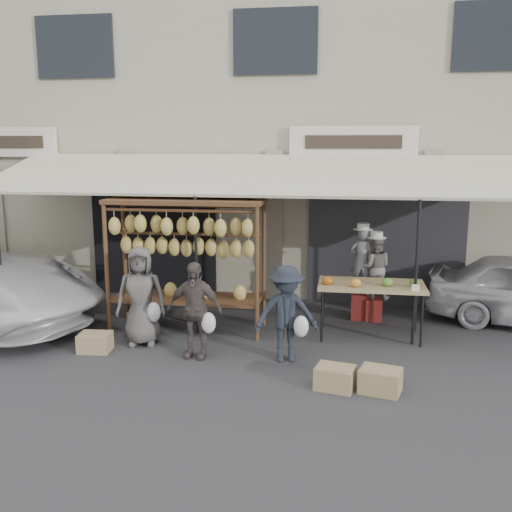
{
  "coord_description": "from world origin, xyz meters",
  "views": [
    {
      "loc": [
        1.35,
        -7.72,
        3.15
      ],
      "look_at": [
        -0.05,
        1.4,
        1.3
      ],
      "focal_mm": 40.0,
      "sensor_mm": 36.0,
      "label": 1
    }
  ],
  "objects": [
    {
      "name": "ground_plane",
      "position": [
        0.0,
        0.0,
        0.0
      ],
      "size": [
        90.0,
        90.0,
        0.0
      ],
      "primitive_type": "plane",
      "color": "#2D2D30"
    },
    {
      "name": "shophouse",
      "position": [
        -0.0,
        6.5,
        3.65
      ],
      "size": [
        24.0,
        6.15,
        7.3
      ],
      "color": "#A39D8D",
      "rests_on": "ground_plane"
    },
    {
      "name": "awning",
      "position": [
        0.01,
        2.28,
        2.57
      ],
      "size": [
        10.0,
        2.35,
        2.92
      ],
      "color": "beige",
      "rests_on": "ground_plane"
    },
    {
      "name": "banana_rack",
      "position": [
        -1.21,
        1.28,
        1.57
      ],
      "size": [
        2.6,
        0.9,
        2.24
      ],
      "color": "#4A311B",
      "rests_on": "ground_plane"
    },
    {
      "name": "produce_table",
      "position": [
        1.84,
        1.37,
        0.86
      ],
      "size": [
        1.7,
        0.9,
        1.04
      ],
      "color": "#9E8A56",
      "rests_on": "ground_plane"
    },
    {
      "name": "vendor_left",
      "position": [
        1.71,
        2.39,
        1.07
      ],
      "size": [
        0.48,
        0.35,
        1.21
      ],
      "primitive_type": "imported",
      "rotation": [
        0.0,
        0.0,
        2.99
      ],
      "color": "gray",
      "rests_on": "stool_left"
    },
    {
      "name": "vendor_right",
      "position": [
        1.95,
        2.32,
        0.97
      ],
      "size": [
        0.56,
        0.44,
        1.13
      ],
      "primitive_type": "imported",
      "rotation": [
        0.0,
        0.0,
        3.13
      ],
      "color": "gray",
      "rests_on": "stool_right"
    },
    {
      "name": "customer_left",
      "position": [
        -1.74,
        0.52,
        0.78
      ],
      "size": [
        0.84,
        0.63,
        1.57
      ],
      "primitive_type": "imported",
      "rotation": [
        0.0,
        0.0,
        0.18
      ],
      "color": "#54514E",
      "rests_on": "ground_plane"
    },
    {
      "name": "customer_mid",
      "position": [
        -0.77,
        0.12,
        0.72
      ],
      "size": [
        0.88,
        0.43,
        1.45
      ],
      "primitive_type": "imported",
      "rotation": [
        0.0,
        0.0,
        -0.1
      ],
      "color": "#504744",
      "rests_on": "ground_plane"
    },
    {
      "name": "customer_right",
      "position": [
        0.59,
        0.16,
        0.71
      ],
      "size": [
        1.02,
        0.74,
        1.42
      ],
      "primitive_type": "imported",
      "rotation": [
        0.0,
        0.0,
        0.25
      ],
      "color": "#20262F",
      "rests_on": "ground_plane"
    },
    {
      "name": "stool_left",
      "position": [
        1.71,
        2.39,
        0.23
      ],
      "size": [
        0.41,
        0.41,
        0.46
      ],
      "primitive_type": "cube",
      "rotation": [
        0.0,
        0.0,
        -0.3
      ],
      "color": "maroon",
      "rests_on": "ground_plane"
    },
    {
      "name": "stool_right",
      "position": [
        1.95,
        2.32,
        0.2
      ],
      "size": [
        0.36,
        0.36,
        0.4
      ],
      "primitive_type": "cube",
      "rotation": [
        0.0,
        0.0,
        0.33
      ],
      "color": "maroon",
      "rests_on": "ground_plane"
    },
    {
      "name": "crate_near_a",
      "position": [
        1.31,
        -0.71,
        0.15
      ],
      "size": [
        0.56,
        0.47,
        0.29
      ],
      "primitive_type": "cube",
      "rotation": [
        0.0,
        0.0,
        -0.22
      ],
      "color": "tan",
      "rests_on": "ground_plane"
    },
    {
      "name": "crate_near_b",
      "position": [
        1.89,
        -0.73,
        0.15
      ],
      "size": [
        0.59,
        0.5,
        0.31
      ],
      "primitive_type": "cube",
      "rotation": [
        0.0,
        0.0,
        -0.26
      ],
      "color": "tan",
      "rests_on": "ground_plane"
    },
    {
      "name": "crate_far",
      "position": [
        -2.34,
        0.09,
        0.14
      ],
      "size": [
        0.5,
        0.4,
        0.29
      ],
      "primitive_type": "cube",
      "rotation": [
        0.0,
        0.0,
        0.09
      ],
      "color": "tan",
      "rests_on": "ground_plane"
    }
  ]
}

